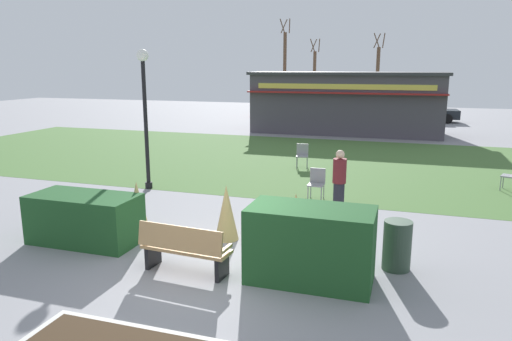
{
  "coord_description": "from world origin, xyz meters",
  "views": [
    {
      "loc": [
        3.2,
        -7.62,
        3.73
      ],
      "look_at": [
        -0.23,
        2.95,
        1.3
      ],
      "focal_mm": 33.47,
      "sensor_mm": 36.0,
      "label": 1
    }
  ],
  "objects": [
    {
      "name": "ornamental_grass_behind_right",
      "position": [
        1.04,
        1.73,
        0.58
      ],
      "size": [
        0.69,
        0.69,
        1.15
      ],
      "primitive_type": "cone",
      "color": "tan",
      "rests_on": "ground_plane"
    },
    {
      "name": "ornamental_grass_behind_center",
      "position": [
        1.33,
        1.33,
        0.6
      ],
      "size": [
        0.68,
        0.68,
        1.19
      ],
      "primitive_type": "cone",
      "color": "tan",
      "rests_on": "ground_plane"
    },
    {
      "name": "tree_center_bg",
      "position": [
        -5.08,
        34.63,
        2.67
      ],
      "size": [
        0.91,
        0.96,
        6.07
      ],
      "color": "brown",
      "rests_on": "ground_plane"
    },
    {
      "name": "cafe_chair_west",
      "position": [
        0.78,
        5.47,
        0.53
      ],
      "size": [
        0.45,
        0.45,
        0.89
      ],
      "color": "gray",
      "rests_on": "ground_plane"
    },
    {
      "name": "person_strolling",
      "position": [
        1.59,
        4.15,
        0.86
      ],
      "size": [
        0.34,
        0.34,
        1.69
      ],
      "rotation": [
        0.0,
        0.0,
        3.87
      ],
      "color": "#23232D",
      "rests_on": "ground_plane"
    },
    {
      "name": "tree_right_bg",
      "position": [
        0.51,
        31.69,
        2.76
      ],
      "size": [
        0.91,
        0.96,
        6.25
      ],
      "color": "brown",
      "rests_on": "ground_plane"
    },
    {
      "name": "ornamental_grass_behind_far",
      "position": [
        -2.36,
        1.11,
        0.65
      ],
      "size": [
        0.58,
        0.58,
        1.3
      ],
      "primitive_type": "cone",
      "color": "tan",
      "rests_on": "ground_plane"
    },
    {
      "name": "lamppost_mid",
      "position": [
        -4.43,
        5.08,
        2.66
      ],
      "size": [
        0.36,
        0.36,
        4.23
      ],
      "color": "black",
      "rests_on": "ground_plane"
    },
    {
      "name": "ground_plane",
      "position": [
        0.0,
        0.0,
        0.0
      ],
      "size": [
        80.0,
        80.0,
        0.0
      ],
      "primitive_type": "plane",
      "color": "gray"
    },
    {
      "name": "food_kiosk",
      "position": [
        -0.29,
        19.87,
        1.72
      ],
      "size": [
        10.71,
        4.06,
        3.42
      ],
      "color": "#47424C",
      "rests_on": "ground_plane"
    },
    {
      "name": "parked_car_east_slot",
      "position": [
        4.14,
        27.19,
        0.64
      ],
      "size": [
        4.34,
        2.33,
        1.2
      ],
      "color": "black",
      "rests_on": "ground_plane"
    },
    {
      "name": "trash_bin",
      "position": [
        3.12,
        1.16,
        0.47
      ],
      "size": [
        0.52,
        0.52,
        0.94
      ],
      "primitive_type": "cylinder",
      "color": "#2D4233",
      "rests_on": "ground_plane"
    },
    {
      "name": "hedge_right",
      "position": [
        1.68,
        0.17,
        0.67
      ],
      "size": [
        2.18,
        1.1,
        1.34
      ],
      "primitive_type": "cube",
      "color": "#1E4C23",
      "rests_on": "ground_plane"
    },
    {
      "name": "lawn_patch",
      "position": [
        0.0,
        10.97,
        0.0
      ],
      "size": [
        36.0,
        12.0,
        0.01
      ],
      "primitive_type": "cube",
      "color": "#446B33",
      "rests_on": "ground_plane"
    },
    {
      "name": "tree_left_bg",
      "position": [
        -7.03,
        31.74,
        3.39
      ],
      "size": [
        0.91,
        0.96,
        7.52
      ],
      "color": "brown",
      "rests_on": "ground_plane"
    },
    {
      "name": "park_bench",
      "position": [
        -0.57,
        -0.24,
        0.48
      ],
      "size": [
        1.73,
        0.65,
        0.95
      ],
      "color": "tan",
      "rests_on": "ground_plane"
    },
    {
      "name": "hedge_left",
      "position": [
        -3.32,
        0.55,
        0.53
      ],
      "size": [
        2.33,
        1.1,
        1.06
      ],
      "primitive_type": "cube",
      "color": "#1E4C23",
      "rests_on": "ground_plane"
    },
    {
      "name": "ornamental_grass_behind_left",
      "position": [
        -0.48,
        1.66,
        0.61
      ],
      "size": [
        0.52,
        0.52,
        1.23
      ],
      "primitive_type": "cone",
      "color": "tan",
      "rests_on": "ground_plane"
    },
    {
      "name": "cafe_chair_east",
      "position": [
        -0.57,
        9.63,
        0.53
      ],
      "size": [
        0.51,
        0.51,
        0.89
      ],
      "color": "gray",
      "rests_on": "ground_plane"
    },
    {
      "name": "parked_car_west_slot",
      "position": [
        -5.74,
        27.19,
        0.64
      ],
      "size": [
        4.23,
        2.11,
        1.2
      ],
      "color": "maroon",
      "rests_on": "ground_plane"
    },
    {
      "name": "parked_car_center_slot",
      "position": [
        -0.71,
        27.19,
        0.64
      ],
      "size": [
        4.29,
        2.22,
        1.2
      ],
      "color": "silver",
      "rests_on": "ground_plane"
    }
  ]
}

